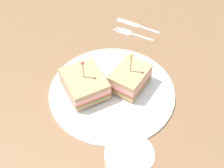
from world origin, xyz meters
The scene contains 6 objects.
ground_plane centered at (0.00, 0.00, -1.00)cm, with size 107.55×107.55×2.00cm, color brown.
plate centered at (0.00, 0.00, 0.44)cm, with size 29.41×29.41×0.88cm, color white.
sandwich_half_front centered at (1.91, -3.97, 3.22)cm, with size 11.09×10.19×9.86cm.
sandwich_half_back centered at (-0.63, 6.22, 3.10)cm, with size 13.17×12.67×9.07cm.
fork centered at (21.96, -2.77, 0.17)cm, with size 5.32×11.56×0.35cm.
knife centered at (25.77, -4.36, 0.18)cm, with size 6.28×12.76×0.35cm.
Camera 1 is at (-45.76, -4.28, 55.13)cm, focal length 49.01 mm.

